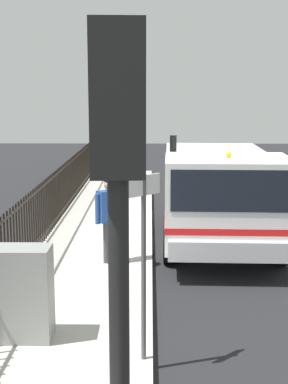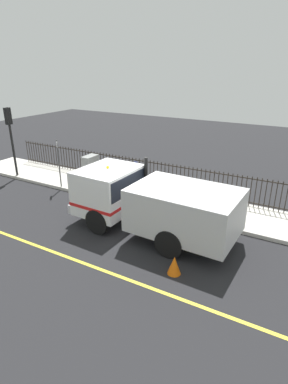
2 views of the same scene
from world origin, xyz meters
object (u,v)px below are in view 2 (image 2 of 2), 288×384
object	(u,v)px
worker_standing	(136,175)
traffic_cone	(174,265)
utility_cabinet	(91,167)
work_truck	(146,199)
street_sign	(58,158)
traffic_light_near	(10,128)

from	to	relation	value
worker_standing	traffic_cone	world-z (taller)	worker_standing
worker_standing	utility_cabinet	world-z (taller)	worker_standing
utility_cabinet	traffic_cone	world-z (taller)	utility_cabinet
traffic_cone	work_truck	bearing A→B (deg)	47.04
utility_cabinet	street_sign	bearing A→B (deg)	161.43
street_sign	worker_standing	bearing A→B (deg)	-79.99
traffic_cone	street_sign	bearing A→B (deg)	65.86
worker_standing	utility_cabinet	distance (m)	3.52
work_truck	traffic_cone	bearing A→B (deg)	-131.08
traffic_light_near	traffic_cone	distance (m)	11.86
work_truck	utility_cabinet	xyz separation A→B (m)	(3.26, 5.17, -0.50)
traffic_light_near	street_sign	size ratio (longest dim) A/B	1.53
utility_cabinet	traffic_cone	xyz separation A→B (m)	(-5.13, -7.17, -0.48)
utility_cabinet	traffic_light_near	bearing A→B (deg)	112.02
worker_standing	traffic_cone	xyz separation A→B (m)	(-4.16, -3.81, -0.90)
traffic_light_near	traffic_cone	size ratio (longest dim) A/B	6.22
traffic_cone	street_sign	world-z (taller)	street_sign
work_truck	traffic_cone	size ratio (longest dim) A/B	10.67
worker_standing	traffic_cone	distance (m)	5.71
traffic_light_near	utility_cabinet	xyz separation A→B (m)	(1.57, -3.88, -1.95)
worker_standing	traffic_light_near	distance (m)	7.43
utility_cabinet	street_sign	world-z (taller)	street_sign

